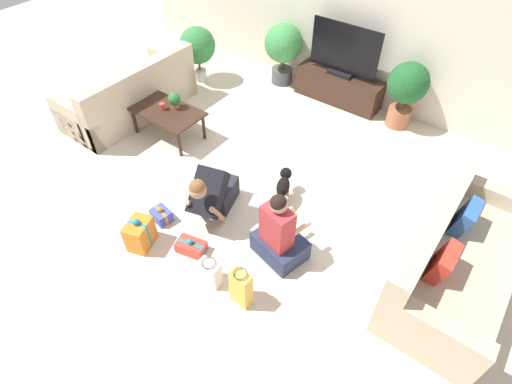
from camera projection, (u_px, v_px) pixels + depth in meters
ground_plane at (251, 184)px, 5.01m from camera, size 16.00×16.00×0.00m
wall_back at (364, 13)px, 5.58m from camera, size 8.40×0.06×2.60m
sofa_left at (131, 96)px, 5.94m from camera, size 0.89×1.98×0.83m
sofa_right at (454, 261)px, 3.84m from camera, size 0.89×1.98×0.83m
coffee_table at (167, 113)px, 5.47m from camera, size 1.00×0.59×0.42m
tv_console at (338, 88)px, 6.22m from camera, size 1.36×0.39×0.45m
tv at (344, 53)px, 5.82m from camera, size 1.08×0.20×0.76m
potted_plant_back_left at (283, 47)px, 6.36m from camera, size 0.60×0.60×0.98m
potted_plant_corner_left at (197, 47)px, 6.42m from camera, size 0.58×0.58×0.90m
potted_plant_back_right at (407, 88)px, 5.49m from camera, size 0.56×0.56×0.97m
person_kneeling at (213, 193)px, 4.42m from camera, size 0.52×0.84×0.79m
person_sitting at (279, 235)px, 4.03m from camera, size 0.60×0.56×0.90m
dog at (284, 184)px, 4.68m from camera, size 0.28×0.46×0.35m
gift_box_a at (191, 247)px, 4.24m from camera, size 0.34×0.25×0.18m
gift_box_b at (161, 215)px, 4.54m from camera, size 0.25×0.21×0.20m
gift_box_c at (140, 234)px, 4.23m from camera, size 0.30×0.35×0.40m
gift_bag_a at (241, 288)px, 3.71m from camera, size 0.21×0.14×0.46m
gift_bag_b at (210, 273)px, 3.90m from camera, size 0.22×0.15×0.33m
mug at (163, 106)px, 5.42m from camera, size 0.12×0.08×0.09m
tabletop_plant at (174, 100)px, 5.39m from camera, size 0.17×0.17×0.22m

